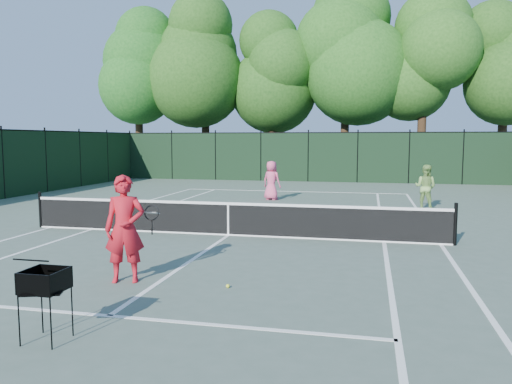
% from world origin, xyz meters
% --- Properties ---
extents(ground, '(90.00, 90.00, 0.00)m').
position_xyz_m(ground, '(0.00, 0.00, 0.00)').
color(ground, '#4C5C50').
rests_on(ground, ground).
extents(sideline_doubles_left, '(0.10, 23.77, 0.01)m').
position_xyz_m(sideline_doubles_left, '(-5.49, 0.00, 0.00)').
color(sideline_doubles_left, white).
rests_on(sideline_doubles_left, ground).
extents(sideline_doubles_right, '(0.10, 23.77, 0.01)m').
position_xyz_m(sideline_doubles_right, '(5.49, 0.00, 0.00)').
color(sideline_doubles_right, white).
rests_on(sideline_doubles_right, ground).
extents(sideline_singles_left, '(0.10, 23.77, 0.01)m').
position_xyz_m(sideline_singles_left, '(-4.12, 0.00, 0.00)').
color(sideline_singles_left, white).
rests_on(sideline_singles_left, ground).
extents(sideline_singles_right, '(0.10, 23.77, 0.01)m').
position_xyz_m(sideline_singles_right, '(4.12, 0.00, 0.00)').
color(sideline_singles_right, white).
rests_on(sideline_singles_right, ground).
extents(baseline_far, '(10.97, 0.10, 0.01)m').
position_xyz_m(baseline_far, '(0.00, 11.88, 0.00)').
color(baseline_far, white).
rests_on(baseline_far, ground).
extents(service_line_near, '(8.23, 0.10, 0.01)m').
position_xyz_m(service_line_near, '(0.00, -6.40, 0.00)').
color(service_line_near, white).
rests_on(service_line_near, ground).
extents(service_line_far, '(8.23, 0.10, 0.01)m').
position_xyz_m(service_line_far, '(0.00, 6.40, 0.00)').
color(service_line_far, white).
rests_on(service_line_far, ground).
extents(center_service_line, '(0.10, 12.80, 0.01)m').
position_xyz_m(center_service_line, '(0.00, 0.00, 0.00)').
color(center_service_line, white).
rests_on(center_service_line, ground).
extents(tennis_net, '(11.69, 0.09, 1.06)m').
position_xyz_m(tennis_net, '(0.00, 0.00, 0.48)').
color(tennis_net, black).
rests_on(tennis_net, ground).
extents(fence_far, '(24.00, 0.05, 3.00)m').
position_xyz_m(fence_far, '(0.00, 18.00, 1.50)').
color(fence_far, black).
rests_on(fence_far, ground).
extents(tree_0, '(6.40, 6.40, 13.14)m').
position_xyz_m(tree_0, '(-13.00, 21.50, 8.16)').
color(tree_0, black).
rests_on(tree_0, ground).
extents(tree_1, '(6.80, 6.80, 13.98)m').
position_xyz_m(tree_1, '(-8.00, 22.00, 8.69)').
color(tree_1, black).
rests_on(tree_1, ground).
extents(tree_2, '(6.00, 6.00, 12.40)m').
position_xyz_m(tree_2, '(-3.00, 21.80, 7.73)').
color(tree_2, black).
rests_on(tree_2, ground).
extents(tree_3, '(7.00, 7.00, 14.45)m').
position_xyz_m(tree_3, '(2.00, 22.30, 9.01)').
color(tree_3, black).
rests_on(tree_3, ground).
extents(tree_4, '(6.20, 6.20, 12.97)m').
position_xyz_m(tree_4, '(7.00, 21.60, 8.14)').
color(tree_4, black).
rests_on(tree_4, ground).
extents(tree_5, '(5.80, 5.80, 12.23)m').
position_xyz_m(tree_5, '(12.00, 22.10, 7.71)').
color(tree_5, black).
rests_on(tree_5, ground).
extents(coach, '(0.88, 0.87, 1.96)m').
position_xyz_m(coach, '(-0.61, -4.69, 0.98)').
color(coach, red).
rests_on(coach, ground).
extents(player_pink, '(0.96, 0.79, 1.68)m').
position_xyz_m(player_pink, '(-0.41, 8.22, 0.84)').
color(player_pink, '#E95280').
rests_on(player_pink, ground).
extents(player_green, '(1.01, 0.92, 1.67)m').
position_xyz_m(player_green, '(5.78, 6.63, 0.84)').
color(player_green, '#84B158').
rests_on(player_green, ground).
extents(ball_hopper, '(0.63, 0.63, 0.95)m').
position_xyz_m(ball_hopper, '(-0.32, -7.41, 0.80)').
color(ball_hopper, black).
rests_on(ball_hopper, ground).
extents(loose_ball_midcourt, '(0.07, 0.07, 0.07)m').
position_xyz_m(loose_ball_midcourt, '(1.32, -4.66, 0.03)').
color(loose_ball_midcourt, yellow).
rests_on(loose_ball_midcourt, ground).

